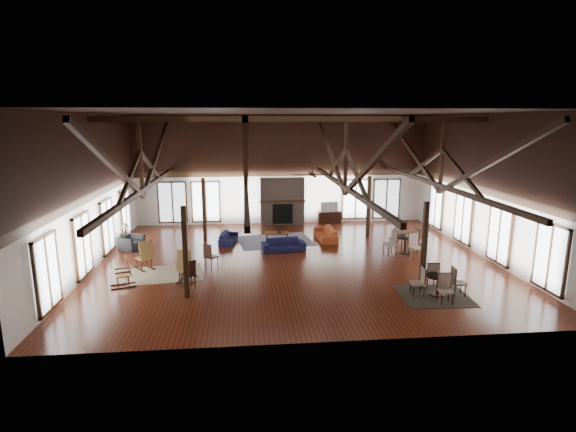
{
  "coord_description": "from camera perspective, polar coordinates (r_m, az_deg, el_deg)",
  "views": [
    {
      "loc": [
        -2.03,
        -17.7,
        5.74
      ],
      "look_at": [
        -0.23,
        1.0,
        1.69
      ],
      "focal_mm": 28.0,
      "sensor_mm": 36.0,
      "label": 1
    }
  ],
  "objects": [
    {
      "name": "floor",
      "position": [
        18.72,
        0.99,
        -5.68
      ],
      "size": [
        16.0,
        16.0,
        0.0
      ],
      "primitive_type": "plane",
      "color": "#5F2514",
      "rests_on": "ground"
    },
    {
      "name": "post_grid",
      "position": [
        18.31,
        1.0,
        -1.13
      ],
      "size": [
        8.16,
        7.16,
        3.05
      ],
      "color": "black",
      "rests_on": "floor"
    },
    {
      "name": "sofa_orange",
      "position": [
        21.85,
        4.8,
        -2.28
      ],
      "size": [
        2.09,
        0.89,
        0.6
      ],
      "primitive_type": "imported",
      "rotation": [
        0.0,
        0.0,
        -1.53
      ],
      "color": "#AB4921",
      "rests_on": "floor"
    },
    {
      "name": "fireplace",
      "position": [
        24.86,
        -0.74,
        1.86
      ],
      "size": [
        2.5,
        0.69,
        2.6
      ],
      "color": "#706155",
      "rests_on": "floor"
    },
    {
      "name": "coffee_table",
      "position": [
        21.47,
        -1.42,
        -2.27
      ],
      "size": [
        1.21,
        0.7,
        0.44
      ],
      "rotation": [
        0.0,
        0.0,
        -0.12
      ],
      "color": "brown",
      "rests_on": "floor"
    },
    {
      "name": "side_table_lamp",
      "position": [
        22.2,
        -19.89,
        -2.42
      ],
      "size": [
        0.44,
        0.44,
        1.11
      ],
      "color": "black",
      "rests_on": "floor"
    },
    {
      "name": "wall_front",
      "position": [
        11.23,
        5.08,
        -2.0
      ],
      "size": [
        16.0,
        0.02,
        6.0
      ],
      "primitive_type": "cube",
      "color": "white",
      "rests_on": "floor"
    },
    {
      "name": "cafe_table_far",
      "position": [
        20.24,
        14.69,
        -3.16
      ],
      "size": [
        2.07,
        2.07,
        1.05
      ],
      "rotation": [
        0.0,
        0.0,
        0.23
      ],
      "color": "black",
      "rests_on": "floor"
    },
    {
      "name": "wall_back",
      "position": [
        24.93,
        -0.81,
        5.87
      ],
      "size": [
        16.0,
        0.02,
        6.0
      ],
      "primitive_type": "cube",
      "color": "white",
      "rests_on": "floor"
    },
    {
      "name": "rug_tan",
      "position": [
        17.76,
        -15.2,
        -7.11
      ],
      "size": [
        2.89,
        2.41,
        0.01
      ],
      "primitive_type": "cube",
      "rotation": [
        0.0,
        0.0,
        0.14
      ],
      "color": "tan",
      "rests_on": "floor"
    },
    {
      "name": "cafe_table_near",
      "position": [
        15.83,
        18.52,
        -7.9
      ],
      "size": [
        1.84,
        1.84,
        0.95
      ],
      "rotation": [
        0.0,
        0.0,
        -0.07
      ],
      "color": "black",
      "rests_on": "floor"
    },
    {
      "name": "ceiling_fan",
      "position": [
        17.01,
        3.09,
        5.39
      ],
      "size": [
        1.6,
        1.6,
        0.75
      ],
      "color": "black",
      "rests_on": "roof_truss"
    },
    {
      "name": "wall_left",
      "position": [
        18.88,
        -23.91,
        2.79
      ],
      "size": [
        0.02,
        14.0,
        6.0
      ],
      "primitive_type": "cube",
      "color": "white",
      "rests_on": "floor"
    },
    {
      "name": "tv_console",
      "position": [
        25.48,
        5.29,
        -0.15
      ],
      "size": [
        1.29,
        0.48,
        0.64
      ],
      "primitive_type": "cube",
      "color": "black",
      "rests_on": "floor"
    },
    {
      "name": "vase",
      "position": [
        21.35,
        -1.04,
        -1.92
      ],
      "size": [
        0.21,
        0.21,
        0.2
      ],
      "primitive_type": "imported",
      "rotation": [
        0.0,
        0.0,
        -0.11
      ],
      "color": "#B2B2B2",
      "rests_on": "coffee_table"
    },
    {
      "name": "rocking_chair_a",
      "position": [
        18.35,
        -17.71,
        -4.87
      ],
      "size": [
        0.93,
        1.0,
        1.16
      ],
      "rotation": [
        0.0,
        0.0,
        0.68
      ],
      "color": "olive",
      "rests_on": "floor"
    },
    {
      "name": "wall_right",
      "position": [
        20.53,
        23.84,
        3.47
      ],
      "size": [
        0.02,
        14.0,
        6.0
      ],
      "primitive_type": "cube",
      "color": "white",
      "rests_on": "floor"
    },
    {
      "name": "rug_navy",
      "position": [
        21.68,
        -1.67,
        -3.16
      ],
      "size": [
        3.83,
        3.13,
        0.01
      ],
      "primitive_type": "cube",
      "rotation": [
        0.0,
        0.0,
        0.17
      ],
      "color": "#1B224E",
      "rests_on": "floor"
    },
    {
      "name": "rocking_chair_c",
      "position": [
        16.79,
        -19.94,
        -6.74
      ],
      "size": [
        0.93,
        0.67,
        1.08
      ],
      "rotation": [
        0.0,
        0.0,
        1.88
      ],
      "color": "olive",
      "rests_on": "floor"
    },
    {
      "name": "sofa_navy_front",
      "position": [
        19.99,
        -0.58,
        -3.67
      ],
      "size": [
        1.99,
        0.99,
        0.56
      ],
      "primitive_type": "imported",
      "rotation": [
        0.0,
        0.0,
        0.13
      ],
      "color": "#18173F",
      "rests_on": "floor"
    },
    {
      "name": "side_chair_b",
      "position": [
        15.93,
        -12.47,
        -6.97
      ],
      "size": [
        0.59,
        0.59,
        1.02
      ],
      "rotation": [
        0.0,
        0.0,
        0.49
      ],
      "color": "black",
      "rests_on": "floor"
    },
    {
      "name": "cup_far",
      "position": [
        20.11,
        14.86,
        -2.43
      ],
      "size": [
        0.13,
        0.13,
        0.1
      ],
      "primitive_type": "imported",
      "rotation": [
        0.0,
        0.0,
        -0.05
      ],
      "color": "#B2B2B2",
      "rests_on": "cafe_table_far"
    },
    {
      "name": "television",
      "position": [
        25.35,
        5.21,
        1.19
      ],
      "size": [
        1.0,
        0.23,
        0.57
      ],
      "primitive_type": "imported",
      "rotation": [
        0.0,
        0.0,
        0.1
      ],
      "color": "#B2B2B2",
      "rests_on": "tv_console"
    },
    {
      "name": "ceiling",
      "position": [
        17.82,
        1.06,
        13.01
      ],
      "size": [
        16.0,
        14.0,
        0.02
      ],
      "primitive_type": "cube",
      "color": "black",
      "rests_on": "wall_back"
    },
    {
      "name": "rocking_chair_b",
      "position": [
        16.66,
        -12.89,
        -6.25
      ],
      "size": [
        0.7,
        1.02,
        1.19
      ],
      "rotation": [
        0.0,
        0.0,
        -0.25
      ],
      "color": "olive",
      "rests_on": "floor"
    },
    {
      "name": "roof_truss",
      "position": [
        17.9,
        1.03,
        6.69
      ],
      "size": [
        15.6,
        14.07,
        3.14
      ],
      "color": "black",
      "rests_on": "wall_back"
    },
    {
      "name": "armchair",
      "position": [
        21.3,
        -19.31,
        -3.25
      ],
      "size": [
        1.28,
        1.22,
        0.65
      ],
      "primitive_type": "imported",
      "rotation": [
        0.0,
        0.0,
        1.1
      ],
      "color": "#272729",
      "rests_on": "floor"
    },
    {
      "name": "side_chair_a",
      "position": [
        17.85,
        -9.96,
        -4.78
      ],
      "size": [
        0.6,
        0.6,
        1.01
      ],
      "rotation": [
        0.0,
        0.0,
        -0.73
      ],
      "color": "black",
      "rests_on": "floor"
    },
    {
      "name": "sofa_navy_left",
      "position": [
        21.47,
        -7.56,
        -2.75
      ],
      "size": [
        1.76,
        0.92,
        0.49
      ],
      "primitive_type": "imported",
      "rotation": [
        0.0,
        0.0,
        1.41
      ],
      "color": "#141537",
      "rests_on": "floor"
    },
    {
      "name": "rug_dark",
      "position": [
        15.89,
        18.1,
        -9.6
      ],
      "size": [
        2.33,
        2.14,
        0.01
      ],
      "primitive_type": "cube",
      "rotation": [
        0.0,
        0.0,
        -0.05
      ],
      "color": "black",
      "rests_on": "floor"
    },
    {
      "name": "cup_near",
      "position": [
        15.83,
        18.65,
        -6.92
      ],
      "size": [
        0.15,
        0.15,
        0.1
      ],
      "primitive_type": "imported",
      "rotation": [
        0.0,
        0.0,
        0.26
      ],
      "color": "#B2B2B2",
      "rests_on": "cafe_table_near"
    }
  ]
}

